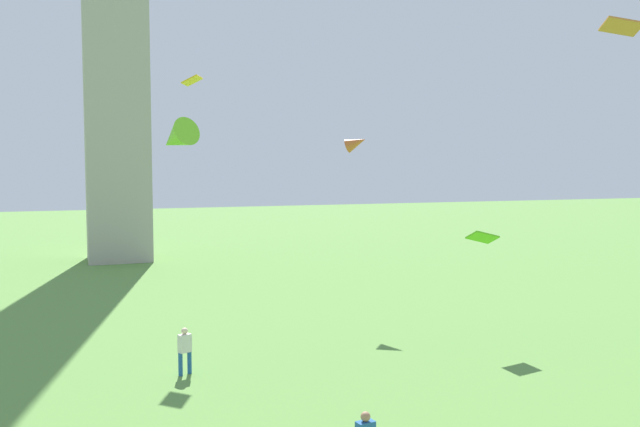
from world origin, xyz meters
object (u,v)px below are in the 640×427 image
Objects in this scene: kite_flying_5 at (482,237)px; person_0 at (185,348)px; kite_flying_2 at (176,138)px; kite_flying_3 at (192,81)px; kite_flying_1 at (621,26)px; kite_flying_4 at (356,143)px.

person_0 is at bearing -178.63° from kite_flying_5.
kite_flying_5 is at bearing -177.50° from kite_flying_2.
kite_flying_2 is 15.56m from kite_flying_3.
kite_flying_1 reaches higher than kite_flying_3.
kite_flying_1 is 18.83m from kite_flying_3.
kite_flying_1 reaches higher than kite_flying_5.
kite_flying_5 is at bearing 150.29° from kite_flying_1.
kite_flying_2 reaches higher than kite_flying_5.
kite_flying_3 is at bearing 132.87° from kite_flying_4.
kite_flying_1 is 1.23× the size of kite_flying_5.
kite_flying_3 reaches higher than kite_flying_4.
kite_flying_4 is at bearing -151.65° from kite_flying_2.
kite_flying_1 is at bearing -115.41° from kite_flying_4.
kite_flying_2 is (-1.20, -6.82, 7.39)m from person_0.
kite_flying_3 is 15.44m from kite_flying_5.
kite_flying_1 is at bearing 165.27° from kite_flying_2.
kite_flying_2 is at bearing -147.52° from kite_flying_1.
kite_flying_1 is (16.22, -3.96, 12.04)m from person_0.
person_0 is 10.12m from kite_flying_2.
kite_flying_3 is 1.11× the size of kite_flying_5.
kite_flying_2 is 19.31m from kite_flying_4.
person_0 is 1.21× the size of kite_flying_4.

